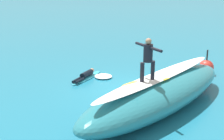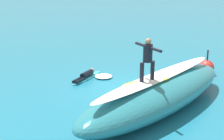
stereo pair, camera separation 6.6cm
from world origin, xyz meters
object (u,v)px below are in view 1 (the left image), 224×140
(surfboard_riding, at_px, (147,81))
(surfboard_paddling, at_px, (87,78))
(buoy_marker, at_px, (206,67))
(surfer_riding, at_px, (148,56))
(surfer_paddling, at_px, (85,75))

(surfboard_riding, bearing_deg, surfboard_paddling, -90.64)
(surfboard_paddling, relative_size, buoy_marker, 1.90)
(surfer_riding, relative_size, surfer_paddling, 1.00)
(surfer_paddling, bearing_deg, buoy_marker, -55.73)
(buoy_marker, bearing_deg, surfer_riding, 25.61)
(surfboard_paddling, xyz_separation_m, buoy_marker, (-5.65, 2.39, 0.35))
(surfboard_riding, relative_size, surfer_paddling, 1.38)
(surfer_paddling, bearing_deg, surfboard_paddling, -0.00)
(surfer_paddling, bearing_deg, surfboard_riding, -121.32)
(surfboard_paddling, xyz_separation_m, surfer_paddling, (0.11, 0.07, 0.17))
(surfboard_paddling, distance_m, surfer_paddling, 0.21)
(surfboard_paddling, distance_m, buoy_marker, 6.15)
(surfboard_riding, distance_m, surfer_riding, 0.93)
(surfboard_riding, relative_size, surfer_riding, 1.38)
(surfer_riding, xyz_separation_m, buoy_marker, (-5.55, -2.66, -1.93))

